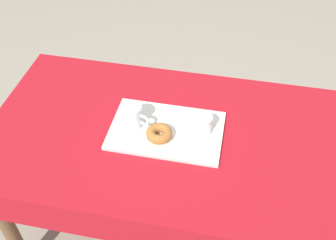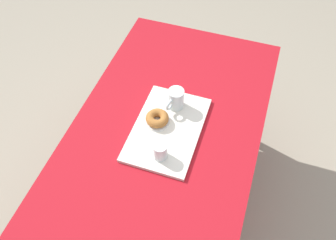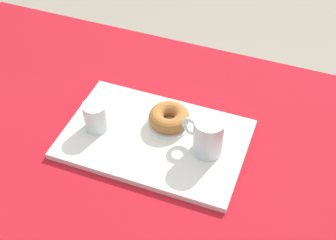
# 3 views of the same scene
# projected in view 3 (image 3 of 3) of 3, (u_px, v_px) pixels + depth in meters

# --- Properties ---
(dining_table) EXTENTS (1.50, 0.84, 0.75)m
(dining_table) POSITION_uv_depth(u_px,v_px,m) (154.00, 165.00, 1.30)
(dining_table) COLOR #A8141E
(dining_table) RESTS_ON ground
(serving_tray) EXTENTS (0.46, 0.30, 0.02)m
(serving_tray) POSITION_uv_depth(u_px,v_px,m) (155.00, 139.00, 1.21)
(serving_tray) COLOR silver
(serving_tray) RESTS_ON dining_table
(tea_mug_left) EXTENTS (0.11, 0.08, 0.10)m
(tea_mug_left) POSITION_uv_depth(u_px,v_px,m) (208.00, 137.00, 1.14)
(tea_mug_left) COLOR silver
(tea_mug_left) RESTS_ON serving_tray
(water_glass_near) EXTENTS (0.06, 0.06, 0.08)m
(water_glass_near) POSITION_uv_depth(u_px,v_px,m) (96.00, 117.00, 1.20)
(water_glass_near) COLOR silver
(water_glass_near) RESTS_ON serving_tray
(donut_plate_left) EXTENTS (0.11, 0.11, 0.01)m
(donut_plate_left) POSITION_uv_depth(u_px,v_px,m) (169.00, 123.00, 1.23)
(donut_plate_left) COLOR white
(donut_plate_left) RESTS_ON serving_tray
(sugar_donut_left) EXTENTS (0.11, 0.11, 0.04)m
(sugar_donut_left) POSITION_uv_depth(u_px,v_px,m) (169.00, 117.00, 1.21)
(sugar_donut_left) COLOR #A3662D
(sugar_donut_left) RESTS_ON donut_plate_left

